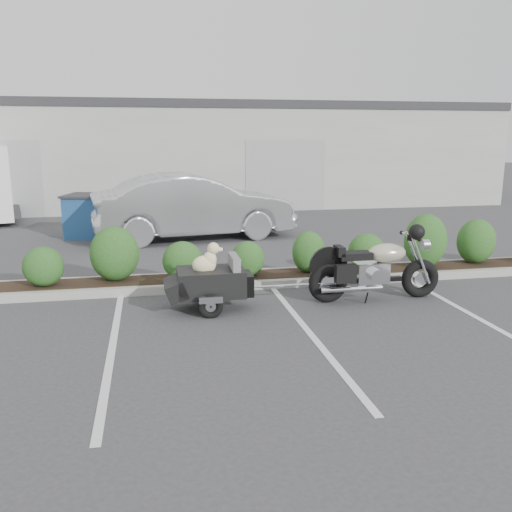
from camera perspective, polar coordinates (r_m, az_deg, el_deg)
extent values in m
plane|color=#38383A|center=(8.05, -3.85, -7.21)|extent=(90.00, 90.00, 0.00)
cube|color=#9E9E93|center=(10.26, 0.13, -2.41)|extent=(12.00, 1.00, 0.15)
cube|color=#9EA099|center=(24.56, -9.05, 10.66)|extent=(26.00, 10.00, 4.00)
torus|color=black|center=(9.08, 7.57, -2.84)|extent=(0.67, 0.18, 0.67)
torus|color=black|center=(9.71, 16.88, -2.27)|extent=(0.67, 0.18, 0.67)
cylinder|color=silver|center=(9.08, 7.57, -2.84)|extent=(0.28, 0.12, 0.28)
cylinder|color=silver|center=(9.71, 16.88, -2.27)|extent=(0.24, 0.10, 0.24)
cylinder|color=silver|center=(9.50, 16.91, -0.29)|extent=(0.43, 0.05, 0.89)
cylinder|color=silver|center=(9.68, 16.38, -0.03)|extent=(0.43, 0.05, 0.89)
cylinder|color=silver|center=(9.45, 15.92, 2.05)|extent=(0.04, 0.70, 0.03)
cylinder|color=silver|center=(9.60, 17.36, 1.15)|extent=(0.12, 0.18, 0.18)
sphere|color=black|center=(9.14, 16.56, 2.44)|extent=(0.26, 0.26, 0.26)
cube|color=silver|center=(9.30, 12.00, -1.69)|extent=(0.55, 0.35, 0.34)
cube|color=black|center=(9.37, 12.53, -2.43)|extent=(0.90, 0.11, 0.08)
ellipsoid|color=#BEBA98|center=(9.33, 13.62, 0.30)|extent=(0.66, 0.38, 0.33)
cube|color=black|center=(9.12, 10.34, 0.04)|extent=(0.55, 0.31, 0.12)
cube|color=black|center=(9.01, 8.76, 0.54)|extent=(0.12, 0.30, 0.16)
cylinder|color=silver|center=(9.05, 10.02, -3.43)|extent=(1.05, 0.10, 0.09)
cylinder|color=silver|center=(9.37, 9.26, -2.85)|extent=(1.05, 0.10, 0.09)
cube|color=black|center=(8.83, 9.40, -1.86)|extent=(0.34, 0.14, 0.30)
cube|color=black|center=(8.63, -4.78, -2.75)|extent=(1.06, 0.73, 0.42)
cube|color=slate|center=(8.61, -2.30, -0.91)|extent=(0.13, 0.62, 0.30)
cube|color=slate|center=(8.61, -4.46, -2.07)|extent=(0.71, 0.63, 0.04)
cube|color=black|center=(8.61, -8.41, -3.36)|extent=(0.38, 0.72, 0.37)
cube|color=black|center=(8.71, -1.11, -2.91)|extent=(0.21, 0.50, 0.34)
torus|color=black|center=(8.30, -4.80, -5.32)|extent=(0.39, 0.11, 0.39)
torus|color=black|center=(9.10, -5.33, -3.72)|extent=(0.39, 0.11, 0.39)
cube|color=silver|center=(8.22, -4.78, -4.62)|extent=(0.36, 0.08, 0.10)
cube|color=silver|center=(9.12, -5.37, -2.91)|extent=(0.36, 0.08, 0.10)
cylinder|color=black|center=(8.70, -5.07, -4.48)|extent=(0.05, 0.90, 0.04)
cylinder|color=silver|center=(8.77, 0.44, -3.27)|extent=(0.60, 0.04, 0.04)
ellipsoid|color=beige|center=(8.55, -5.48, -0.95)|extent=(0.38, 0.26, 0.30)
ellipsoid|color=beige|center=(8.54, -4.89, -0.40)|extent=(0.22, 0.21, 0.28)
sphere|color=beige|center=(8.51, -4.51, 0.80)|extent=(0.19, 0.19, 0.19)
ellipsoid|color=beige|center=(8.52, -3.91, 0.69)|extent=(0.14, 0.08, 0.07)
sphere|color=black|center=(8.53, -3.51, 0.70)|extent=(0.04, 0.04, 0.04)
ellipsoid|color=beige|center=(8.45, -4.74, 0.85)|extent=(0.05, 0.04, 0.10)
ellipsoid|color=beige|center=(8.55, -4.82, 0.99)|extent=(0.05, 0.04, 0.10)
cylinder|color=beige|center=(8.53, -4.63, -1.72)|extent=(0.04, 0.04, 0.12)
cylinder|color=beige|center=(8.64, -4.71, -1.53)|extent=(0.04, 0.04, 0.12)
imported|color=#BBBBC3|center=(14.70, -6.57, 5.21)|extent=(5.53, 2.63, 1.75)
cube|color=navy|center=(15.48, -16.08, 4.01)|extent=(1.92, 1.51, 1.13)
cube|color=#2D2D30|center=(15.41, -16.21, 6.15)|extent=(2.03, 1.62, 0.06)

